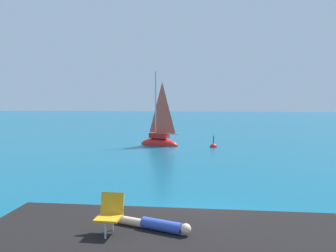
% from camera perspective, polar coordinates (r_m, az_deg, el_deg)
% --- Properties ---
extents(ground_plane, '(160.00, 160.00, 0.00)m').
position_cam_1_polar(ground_plane, '(11.96, 4.61, -14.12)').
color(ground_plane, '#0F5675').
extents(boulder_seaward, '(1.14, 1.25, 0.70)m').
position_cam_1_polar(boulder_seaward, '(10.54, -10.54, -16.80)').
color(boulder_seaward, black).
rests_on(boulder_seaward, ground).
extents(boulder_inland, '(1.56, 1.60, 0.87)m').
position_cam_1_polar(boulder_inland, '(11.40, -17.13, -15.26)').
color(boulder_inland, black).
rests_on(boulder_inland, ground).
extents(sailboat_near, '(3.43, 2.38, 6.22)m').
position_cam_1_polar(sailboat_near, '(29.58, -1.27, -2.21)').
color(sailboat_near, red).
rests_on(sailboat_near, ground).
extents(person_sunbather, '(1.67, 0.83, 0.25)m').
position_cam_1_polar(person_sunbather, '(8.26, -1.77, -14.44)').
color(person_sunbather, '#334CB2').
rests_on(person_sunbather, shore_ledge).
extents(beach_chair, '(0.52, 0.63, 0.80)m').
position_cam_1_polar(beach_chair, '(8.09, -8.56, -12.45)').
color(beach_chair, orange).
rests_on(beach_chair, shore_ledge).
extents(marker_buoy, '(0.56, 0.56, 1.13)m').
position_cam_1_polar(marker_buoy, '(28.62, 6.76, -3.14)').
color(marker_buoy, red).
rests_on(marker_buoy, ground).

